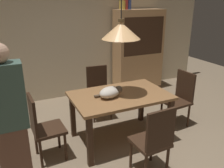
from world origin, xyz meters
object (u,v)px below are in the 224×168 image
at_px(chair_left_side, 42,126).
at_px(book_blue_wide, 127,3).
at_px(hutch_bookcase, 138,53).
at_px(book_yellow_short, 122,5).
at_px(chair_far_back, 99,90).
at_px(chair_near_front, 154,139).
at_px(chair_right_side, 180,97).
at_px(person_standing, 10,126).
at_px(book_red_tall, 125,2).
at_px(cat_sleeping, 111,92).
at_px(dining_table, 120,101).
at_px(pendant_lamp, 121,30).

xyz_separation_m(chair_left_side, book_blue_wide, (2.17, 1.77, 1.46)).
relative_size(hutch_bookcase, book_yellow_short, 9.25).
height_order(chair_far_back, hutch_bookcase, hutch_bookcase).
relative_size(chair_left_side, hutch_bookcase, 0.50).
bearing_deg(chair_near_front, chair_right_side, 38.18).
height_order(chair_right_side, book_yellow_short, book_yellow_short).
xyz_separation_m(chair_far_back, person_standing, (-1.49, -1.37, 0.34)).
height_order(chair_right_side, book_red_tall, book_red_tall).
distance_m(chair_right_side, cat_sleeping, 1.33).
distance_m(chair_far_back, book_red_tall, 1.98).
bearing_deg(dining_table, hutch_bookcase, 52.60).
xyz_separation_m(chair_left_side, chair_near_front, (1.13, -0.87, 0.00)).
xyz_separation_m(cat_sleeping, book_blue_wide, (1.21, 1.80, 1.14)).
distance_m(cat_sleeping, person_standing, 1.39).
bearing_deg(book_blue_wide, chair_far_back, -139.39).
relative_size(dining_table, hutch_bookcase, 0.76).
relative_size(chair_right_side, cat_sleeping, 2.29).
relative_size(pendant_lamp, book_yellow_short, 6.50).
bearing_deg(cat_sleeping, chair_near_front, -78.50).
bearing_deg(chair_near_front, person_standing, 165.45).
height_order(pendant_lamp, hutch_bookcase, pendant_lamp).
xyz_separation_m(book_yellow_short, book_blue_wide, (0.12, 0.00, 0.03)).
xyz_separation_m(cat_sleeping, person_standing, (-1.32, -0.46, 0.03)).
xyz_separation_m(chair_left_side, hutch_bookcase, (2.47, 1.77, 0.38)).
relative_size(cat_sleeping, book_blue_wide, 1.69).
xyz_separation_m(pendant_lamp, person_standing, (-1.49, -0.49, -0.81)).
bearing_deg(chair_left_side, chair_far_back, 37.87).
height_order(pendant_lamp, book_red_tall, pendant_lamp).
distance_m(chair_far_back, chair_near_front, 1.76).
relative_size(cat_sleeping, person_standing, 0.24).
height_order(dining_table, chair_left_side, chair_left_side).
bearing_deg(book_yellow_short, person_standing, -136.83).
xyz_separation_m(chair_far_back, hutch_bookcase, (1.34, 0.88, 0.38)).
xyz_separation_m(book_yellow_short, book_red_tall, (0.06, 0.00, 0.05)).
bearing_deg(chair_far_back, chair_left_side, -142.13).
bearing_deg(book_yellow_short, chair_right_side, -83.20).
height_order(pendant_lamp, book_blue_wide, pendant_lamp).
xyz_separation_m(chair_near_front, person_standing, (-1.49, 0.39, 0.34)).
xyz_separation_m(pendant_lamp, book_red_tall, (0.98, 1.76, 0.33)).
relative_size(chair_right_side, book_blue_wide, 3.88).
xyz_separation_m(cat_sleeping, book_yellow_short, (1.09, 1.80, 1.11)).
xyz_separation_m(chair_right_side, cat_sleeping, (-1.30, -0.04, 0.32)).
xyz_separation_m(chair_right_side, book_red_tall, (-0.15, 1.76, 1.48)).
distance_m(chair_far_back, person_standing, 2.05).
distance_m(chair_far_back, book_yellow_short, 1.91).
bearing_deg(pendant_lamp, chair_right_side, 0.30).
bearing_deg(pendant_lamp, book_blue_wide, 59.49).
bearing_deg(book_yellow_short, chair_left_side, -139.19).
bearing_deg(hutch_bookcase, dining_table, -127.40).
xyz_separation_m(chair_left_side, cat_sleeping, (0.96, -0.03, 0.32)).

